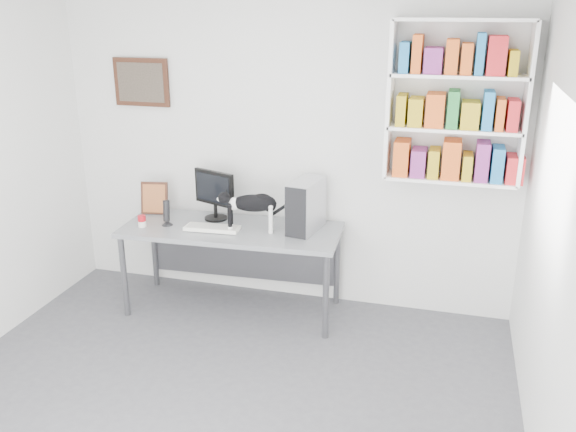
{
  "coord_description": "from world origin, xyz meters",
  "views": [
    {
      "loc": [
        1.4,
        -2.96,
        2.57
      ],
      "look_at": [
        0.17,
        1.53,
        0.93
      ],
      "focal_mm": 38.0,
      "sensor_mm": 36.0,
      "label": 1
    }
  ],
  "objects": [
    {
      "name": "soup_can",
      "position": [
        -1.08,
        1.39,
        0.82
      ],
      "size": [
        0.07,
        0.07,
        0.1
      ],
      "primitive_type": "cylinder",
      "rotation": [
        0.0,
        0.0,
        -0.04
      ],
      "color": "red",
      "rests_on": "desk"
    },
    {
      "name": "leaning_print",
      "position": [
        -1.13,
        1.73,
        0.92
      ],
      "size": [
        0.26,
        0.14,
        0.3
      ],
      "primitive_type": "cube",
      "rotation": [
        0.0,
        0.0,
        0.18
      ],
      "color": "#4B2718",
      "rests_on": "desk"
    },
    {
      "name": "keyboard",
      "position": [
        -0.48,
        1.47,
        0.78
      ],
      "size": [
        0.47,
        0.21,
        0.03
      ],
      "primitive_type": "cube",
      "rotation": [
        0.0,
        0.0,
        0.07
      ],
      "color": "white",
      "rests_on": "desk"
    },
    {
      "name": "pc_tower",
      "position": [
        0.28,
        1.68,
        0.98
      ],
      "size": [
        0.26,
        0.46,
        0.43
      ],
      "primitive_type": "cube",
      "rotation": [
        0.0,
        0.0,
        -0.16
      ],
      "color": "#A2A2A7",
      "rests_on": "desk"
    },
    {
      "name": "wall_art",
      "position": [
        -1.3,
        1.97,
        1.9
      ],
      "size": [
        0.52,
        0.04,
        0.42
      ],
      "primitive_type": "cube",
      "color": "#4B2718",
      "rests_on": "room"
    },
    {
      "name": "monitor",
      "position": [
        -0.55,
        1.74,
        0.99
      ],
      "size": [
        0.46,
        0.33,
        0.45
      ],
      "primitive_type": "cube",
      "rotation": [
        0.0,
        0.0,
        -0.35
      ],
      "color": "black",
      "rests_on": "desk"
    },
    {
      "name": "speaker",
      "position": [
        -0.89,
        1.48,
        0.88
      ],
      "size": [
        0.11,
        0.11,
        0.23
      ],
      "primitive_type": "cylinder",
      "rotation": [
        0.0,
        0.0,
        0.16
      ],
      "color": "black",
      "rests_on": "desk"
    },
    {
      "name": "bookshelf",
      "position": [
        1.4,
        1.85,
        1.85
      ],
      "size": [
        1.03,
        0.28,
        1.24
      ],
      "primitive_type": "cube",
      "color": "white",
      "rests_on": "room"
    },
    {
      "name": "desk",
      "position": [
        -0.34,
        1.57,
        0.38
      ],
      "size": [
        1.87,
        0.8,
        0.77
      ],
      "primitive_type": "cube",
      "rotation": [
        0.0,
        0.0,
        0.05
      ],
      "color": "gray",
      "rests_on": "room"
    },
    {
      "name": "cat",
      "position": [
        -0.14,
        1.53,
        0.94
      ],
      "size": [
        0.56,
        0.26,
        0.34
      ],
      "primitive_type": null,
      "rotation": [
        0.0,
        0.0,
        0.22
      ],
      "color": "black",
      "rests_on": "desk"
    },
    {
      "name": "room",
      "position": [
        0.0,
        0.0,
        1.35
      ],
      "size": [
        4.01,
        4.01,
        2.7
      ],
      "color": "#58595E",
      "rests_on": "ground"
    }
  ]
}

